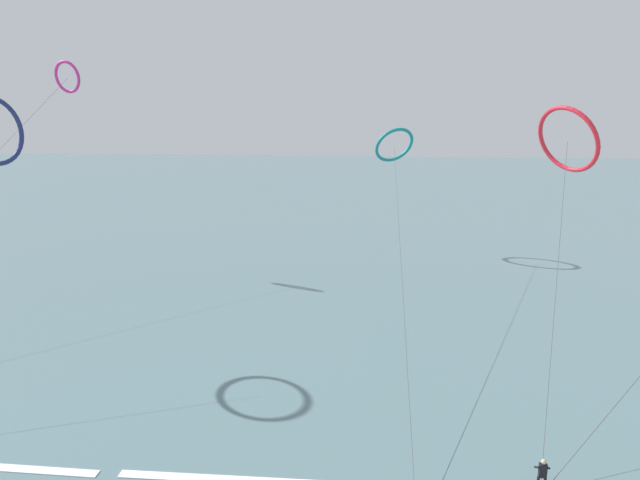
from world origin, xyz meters
TOP-DOWN VIEW (x-y plane):
  - sea_water at (0.00, 105.67)m, footprint 400.00×200.00m
  - surfer_cobalt at (10.79, 9.54)m, footprint 1.40×0.58m
  - kite_magenta at (-29.82, 44.02)m, footprint 3.48×35.61m
  - kite_teal at (5.01, 52.44)m, footprint 5.66×48.78m
  - kite_crimson at (15.59, 25.54)m, footprint 6.95×18.56m
  - wave_crest_far at (-13.25, 8.44)m, footprint 9.18×0.68m

SIDE VIEW (x-z plane):
  - sea_water at x=0.00m, z-range 0.00..0.08m
  - wave_crest_far at x=-13.25m, z-range 0.00..0.12m
  - surfer_cobalt at x=10.79m, z-range -0.03..1.67m
  - kite_teal at x=5.01m, z-range 5.19..19.81m
  - kite_crimson at x=15.59m, z-range 6.06..22.60m
  - kite_magenta at x=-29.82m, z-range 9.02..30.61m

